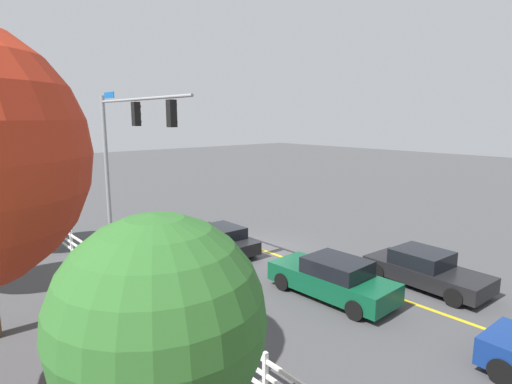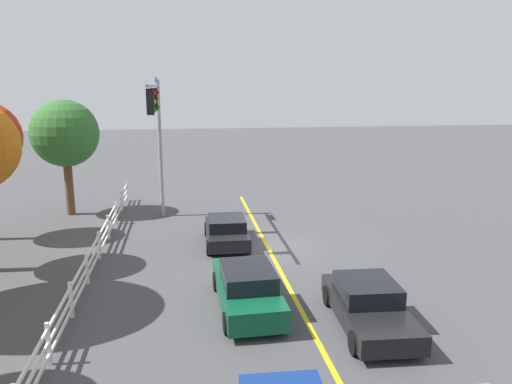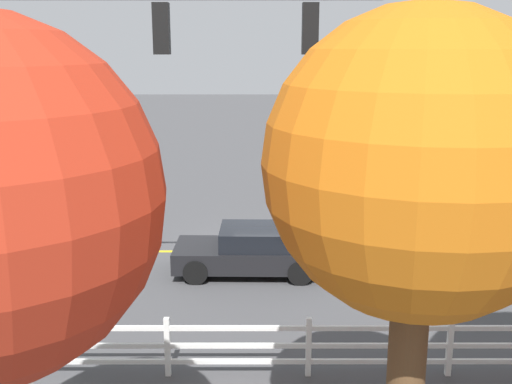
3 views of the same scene
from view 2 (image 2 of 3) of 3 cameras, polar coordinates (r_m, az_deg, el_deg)
name	(u,v)px [view 2 (image 2 of 3)]	position (r m, az deg, el deg)	size (l,w,h in m)	color
ground_plane	(268,247)	(21.51, 1.38, -6.47)	(120.00, 120.00, 0.00)	#444447
lane_center_stripe	(287,283)	(17.84, 3.61, -10.55)	(28.00, 0.16, 0.01)	gold
signal_assembly	(157,123)	(23.73, -11.46, 7.85)	(8.08, 0.38, 7.32)	gray
car_0	(226,231)	(21.78, -3.46, -4.53)	(3.97, 1.92, 1.27)	black
car_1	(368,305)	(15.10, 12.92, -12.68)	(4.47, 2.10, 1.32)	black
car_3	(247,288)	(15.71, -1.04, -11.10)	(4.58, 1.95, 1.42)	#0C4C2D
white_rail_fence	(87,268)	(18.53, -19.05, -8.35)	(26.10, 0.10, 1.15)	white
tree_3	(65,134)	(27.99, -21.33, 6.30)	(3.55, 3.55, 6.20)	brown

